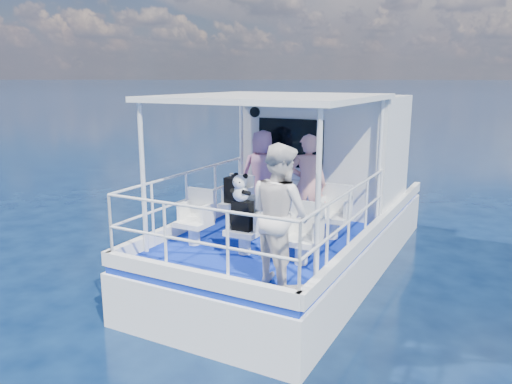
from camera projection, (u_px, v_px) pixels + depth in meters
ground at (276, 284)px, 8.52m from camera, size 2000.00×2000.00×0.00m
hull at (299, 265)px, 9.38m from camera, size 3.00×7.00×1.60m
deck at (300, 222)px, 9.19m from camera, size 2.90×6.90×0.10m
cabin at (327, 151)px, 10.05m from camera, size 2.85×2.00×2.20m
canopy at (273, 98)px, 7.65m from camera, size 3.00×3.20×0.08m
canopy_posts at (271, 171)px, 7.86m from camera, size 2.77×2.97×2.20m
railings at (261, 213)px, 7.71m from camera, size 2.84×3.59×1.00m
seat_port_fwd at (236, 213)px, 8.86m from camera, size 0.48×0.46×0.38m
seat_center_fwd at (282, 220)px, 8.45m from camera, size 0.48×0.46×0.38m
seat_stbd_fwd at (333, 227)px, 8.04m from camera, size 0.48×0.46×0.38m
seat_port_aft at (194, 233)px, 7.74m from camera, size 0.48×0.46×0.38m
seat_center_aft at (245, 241)px, 7.33m from camera, size 0.48×0.46×0.38m
seat_stbd_aft at (301, 251)px, 6.92m from camera, size 0.48×0.46×0.38m
passenger_port_fwd at (262, 174)px, 9.19m from camera, size 0.71×0.60×1.61m
passenger_stbd_fwd at (308, 185)px, 8.14m from camera, size 0.71×0.58×1.66m
passenger_stbd_aft at (280, 214)px, 6.15m from camera, size 1.08×1.01×1.78m
backpack_port at (235, 190)px, 8.76m from camera, size 0.34×0.19×0.45m
backpack_center at (242, 215)px, 7.19m from camera, size 0.29×0.16×0.43m
compact_camera at (235, 176)px, 8.69m from camera, size 0.11×0.06×0.06m
panda at (241, 187)px, 7.08m from camera, size 0.26×0.22×0.41m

